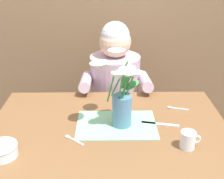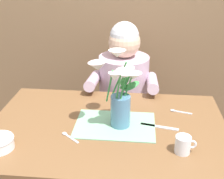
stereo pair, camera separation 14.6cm
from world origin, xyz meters
name	(u,v)px [view 1 (the left image)]	position (x,y,z in m)	size (l,w,h in m)	color
dining_table	(108,142)	(0.00, 0.00, 0.64)	(1.20, 0.80, 0.74)	brown
seated_person	(115,102)	(0.05, 0.62, 0.56)	(0.45, 0.47, 1.14)	#4C4C56
striped_placemat	(116,125)	(0.04, 0.01, 0.74)	(0.40, 0.28, 0.01)	#7AB289
flower_vase	(120,90)	(0.06, 0.01, 0.93)	(0.26, 0.25, 0.37)	teal
ceramic_bowl	(1,150)	(-0.46, -0.23, 0.77)	(0.14, 0.14, 0.06)	white
dinner_knife	(160,124)	(0.26, 0.01, 0.74)	(0.19, 0.02, 0.01)	silver
ceramic_mug	(188,140)	(0.35, -0.18, 0.78)	(0.09, 0.07, 0.08)	silver
spoon_0	(71,138)	(-0.18, -0.11, 0.74)	(0.10, 0.09, 0.01)	silver
spoon_1	(174,108)	(0.37, 0.18, 0.74)	(0.12, 0.05, 0.01)	silver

